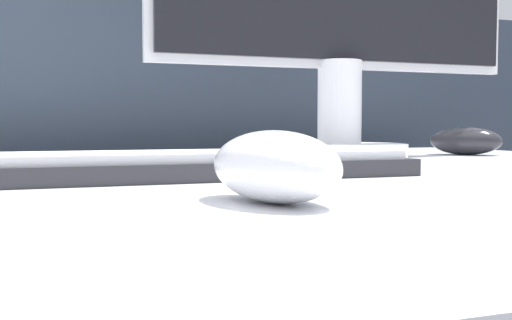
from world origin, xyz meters
TOP-DOWN VIEW (x-y plane):
  - partition_panel at (0.00, 0.62)m, footprint 5.00×0.03m
  - computer_mouse_near at (0.03, -0.26)m, footprint 0.08×0.12m
  - keyboard at (0.03, -0.07)m, footprint 0.41×0.11m
  - computer_mouse_far at (0.54, 0.19)m, footprint 0.12×0.13m

SIDE VIEW (x-z plane):
  - partition_panel at x=0.00m, z-range 0.00..1.03m
  - keyboard at x=0.03m, z-range 0.72..0.75m
  - computer_mouse_near at x=0.03m, z-range 0.72..0.77m
  - computer_mouse_far at x=0.54m, z-range 0.72..0.77m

